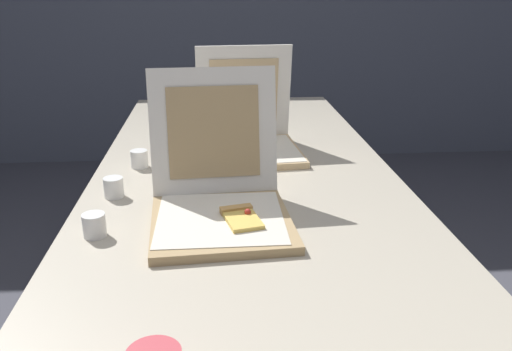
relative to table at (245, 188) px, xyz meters
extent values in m
cube|color=#BCB29E|center=(0.00, 0.00, 0.03)|extent=(0.94, 2.25, 0.03)
cylinder|color=gray|center=(-0.40, 1.06, -0.33)|extent=(0.04, 0.04, 0.69)
cylinder|color=gray|center=(0.40, 1.06, -0.33)|extent=(0.04, 0.04, 0.69)
cube|color=tan|center=(-0.08, -0.36, 0.05)|extent=(0.36, 0.36, 0.02)
cube|color=silver|center=(-0.08, -0.36, 0.07)|extent=(0.31, 0.31, 0.00)
cube|color=white|center=(-0.09, -0.17, 0.23)|extent=(0.34, 0.09, 0.33)
cube|color=tan|center=(-0.09, -0.17, 0.23)|extent=(0.25, 0.06, 0.24)
cube|color=#EAC156|center=(-0.03, -0.39, 0.07)|extent=(0.10, 0.13, 0.01)
cube|color=tan|center=(-0.04, -0.33, 0.08)|extent=(0.08, 0.04, 0.02)
sphere|color=red|center=(-0.02, -0.36, 0.08)|extent=(0.02, 0.02, 0.02)
cube|color=tan|center=(0.03, 0.19, 0.05)|extent=(0.36, 0.36, 0.02)
cube|color=silver|center=(0.03, 0.19, 0.07)|extent=(0.34, 0.34, 0.00)
cube|color=white|center=(0.02, 0.34, 0.23)|extent=(0.34, 0.08, 0.34)
cube|color=tan|center=(0.02, 0.33, 0.23)|extent=(0.24, 0.05, 0.24)
cube|color=#E5B74C|center=(0.01, 0.17, 0.07)|extent=(0.10, 0.13, 0.01)
cube|color=tan|center=(-0.01, 0.22, 0.08)|extent=(0.07, 0.04, 0.02)
sphere|color=red|center=(0.00, 0.16, 0.08)|extent=(0.02, 0.02, 0.02)
sphere|color=orange|center=(0.01, 0.16, 0.08)|extent=(0.02, 0.02, 0.02)
cylinder|color=white|center=(-0.23, 0.38, 0.07)|extent=(0.05, 0.05, 0.06)
cylinder|color=white|center=(-0.38, -0.39, 0.07)|extent=(0.05, 0.05, 0.06)
cylinder|color=white|center=(-0.33, 0.10, 0.07)|extent=(0.05, 0.05, 0.06)
cylinder|color=white|center=(-0.37, -0.15, 0.07)|extent=(0.05, 0.05, 0.06)
camera|label=1|loc=(-0.09, -1.53, 0.61)|focal=37.12mm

